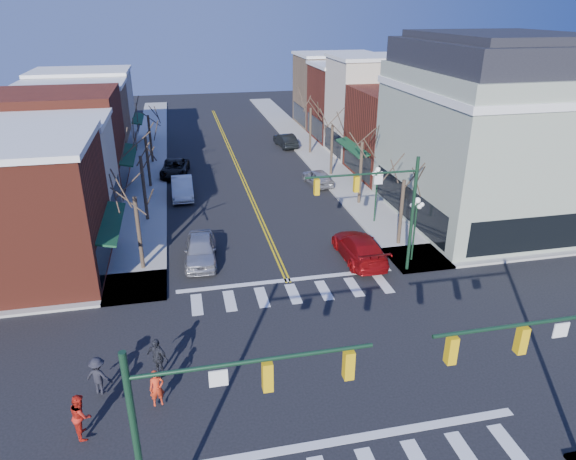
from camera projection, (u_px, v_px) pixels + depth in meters
ground at (323, 362)px, 23.42m from camera, size 160.00×160.00×0.00m
sidewalk_left at (144, 215)px, 39.59m from camera, size 3.50×70.00×0.15m
sidewalk_right at (359, 199)px, 42.99m from camera, size 3.50×70.00×0.15m
bldg_left_brick_a at (8, 214)px, 29.32m from camera, size 10.00×8.50×8.00m
bldg_left_stucco_a at (39, 178)px, 36.36m from camera, size 10.00×7.00×7.50m
bldg_left_brick_b at (59, 143)px, 43.32m from camera, size 10.00×9.00×8.50m
bldg_left_tan at (75, 127)px, 50.84m from camera, size 10.00×7.50×7.80m
bldg_left_stucco_b at (86, 111)px, 57.70m from camera, size 10.00×8.00×8.20m
bldg_right_brick_a at (409, 133)px, 47.87m from camera, size 10.00×8.50×8.00m
bldg_right_stucco at (379, 108)px, 54.41m from camera, size 10.00×7.00×10.00m
bldg_right_brick_b at (355, 103)px, 61.42m from camera, size 10.00×8.00×8.50m
bldg_right_tan at (336, 91)px, 68.48m from camera, size 10.00×8.00×9.00m
victorian_corner at (491, 131)px, 36.93m from camera, size 12.25×14.25×13.30m
traffic_mast_near_left at (205, 419)px, 13.83m from camera, size 6.60×0.28×7.20m
traffic_mast_near_right at (564, 363)px, 15.98m from camera, size 6.60×0.28×7.20m
traffic_mast_far_right at (384, 201)px, 29.23m from camera, size 6.60×0.28×7.20m
lamppost_corner at (416, 218)px, 31.43m from camera, size 0.36×0.36×4.33m
lamppost_midblock at (377, 185)px, 37.25m from camera, size 0.36×0.36×4.33m
tree_left_a at (139, 234)px, 30.68m from camera, size 0.24×0.24×4.76m
tree_left_b at (144, 189)px, 37.78m from camera, size 0.24×0.24×5.04m
tree_left_c at (148, 163)px, 45.04m from camera, size 0.24×0.24×4.55m
tree_left_d at (150, 139)px, 52.13m from camera, size 0.24×0.24×4.90m
tree_right_a at (401, 213)px, 33.97m from camera, size 0.24×0.24×4.62m
tree_right_b at (360, 174)px, 41.02m from camera, size 0.24×0.24×5.18m
tree_right_c at (332, 151)px, 48.25m from camera, size 0.24×0.24×4.83m
tree_right_d at (310, 131)px, 55.38m from camera, size 0.24×0.24×4.97m
car_left_near at (200, 250)px, 32.28m from camera, size 2.26×5.01×1.67m
car_left_mid at (182, 188)px, 43.32m from camera, size 1.75×4.99×1.64m
car_left_far at (175, 168)px, 48.88m from camera, size 3.04×5.50×1.46m
car_right_near at (359, 248)px, 32.58m from camera, size 2.34×5.73×1.66m
car_right_mid at (318, 177)px, 46.29m from camera, size 2.24×4.45×1.45m
car_right_far at (286, 140)px, 58.81m from camera, size 2.14×4.84×1.54m
pedestrian_red_a at (157, 388)px, 20.42m from camera, size 0.64×0.48×1.61m
pedestrian_red_b at (81, 415)px, 18.92m from camera, size 0.87×1.02×1.84m
pedestrian_dark_a at (157, 358)px, 21.97m from camera, size 1.14×1.07×1.89m
pedestrian_dark_b at (99, 376)px, 21.02m from camera, size 1.28×1.03×1.72m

